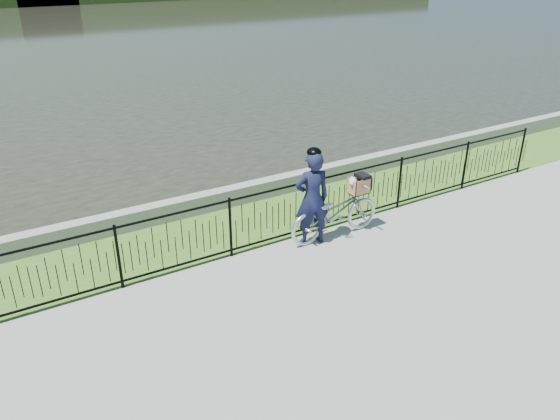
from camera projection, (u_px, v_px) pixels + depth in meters
ground at (328, 281)px, 9.15m from camera, size 120.00×120.00×0.00m
grass_strip at (253, 222)px, 11.16m from camera, size 60.00×2.00×0.01m
water at (23, 39)px, 34.64m from camera, size 120.00×120.00×0.00m
quay_wall at (231, 196)px, 11.85m from camera, size 60.00×0.30×0.40m
fence at (279, 215)px, 10.14m from camera, size 14.00×0.06×1.15m
bicycle_rig at (335, 212)px, 10.38m from camera, size 1.97×0.69×1.18m
cyclist at (312, 198)px, 9.99m from camera, size 0.74×0.57×1.88m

